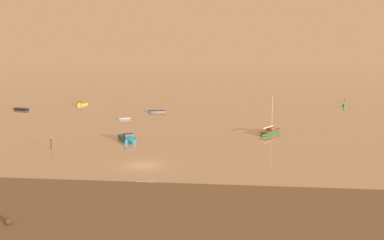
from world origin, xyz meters
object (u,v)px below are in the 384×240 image
at_px(motorboat_moored_1, 128,140).
at_px(rowboat_moored_1, 157,112).
at_px(channel_buoy, 344,105).
at_px(rowboat_moored_2, 21,109).
at_px(mooring_post_left, 51,143).
at_px(rowboat_moored_0, 124,119).
at_px(motorboat_moored_0, 81,105).
at_px(sailboat_moored_1, 270,132).

bearing_deg(motorboat_moored_1, rowboat_moored_1, 152.49).
distance_m(rowboat_moored_1, motorboat_moored_1, 32.67).
bearing_deg(channel_buoy, rowboat_moored_2, -169.96).
xyz_separation_m(rowboat_moored_1, mooring_post_left, (-8.46, -38.72, 0.62)).
bearing_deg(rowboat_moored_1, rowboat_moored_2, -6.70).
xyz_separation_m(rowboat_moored_0, mooring_post_left, (-3.52, -27.63, 0.69)).
distance_m(motorboat_moored_0, channel_buoy, 70.63).
xyz_separation_m(rowboat_moored_0, rowboat_moored_2, (-29.47, 11.62, 0.08)).
xyz_separation_m(motorboat_moored_1, rowboat_moored_2, (-35.97, 33.16, -0.10)).
relative_size(rowboat_moored_1, mooring_post_left, 2.40).
bearing_deg(channel_buoy, rowboat_moored_0, -153.51).
height_order(sailboat_moored_1, rowboat_moored_2, sailboat_moored_1).
bearing_deg(channel_buoy, rowboat_moored_1, -162.43).
distance_m(motorboat_moored_1, rowboat_moored_2, 48.93).
bearing_deg(mooring_post_left, rowboat_moored_2, 123.48).
height_order(motorboat_moored_1, mooring_post_left, mooring_post_left).
distance_m(rowboat_moored_1, sailboat_moored_1, 34.54).
bearing_deg(motorboat_moored_1, rowboat_moored_2, -162.92).
distance_m(rowboat_moored_2, channel_buoy, 83.13).
xyz_separation_m(motorboat_moored_0, channel_buoy, (70.50, 4.27, 0.20)).
distance_m(rowboat_moored_1, mooring_post_left, 39.64).
relative_size(motorboat_moored_0, motorboat_moored_1, 0.86).
bearing_deg(motorboat_moored_1, channel_buoy, 105.84).
height_order(motorboat_moored_0, rowboat_moored_1, motorboat_moored_0).
relative_size(motorboat_moored_1, mooring_post_left, 2.86).
height_order(motorboat_moored_0, mooring_post_left, mooring_post_left).
bearing_deg(channel_buoy, sailboat_moored_1, -120.17).
bearing_deg(rowboat_moored_1, mooring_post_left, 71.86).
xyz_separation_m(rowboat_moored_2, mooring_post_left, (25.96, -39.25, 0.61)).
bearing_deg(mooring_post_left, motorboat_moored_0, 106.45).
height_order(rowboat_moored_2, channel_buoy, channel_buoy).
bearing_deg(rowboat_moored_2, motorboat_moored_1, -28.93).
bearing_deg(sailboat_moored_1, motorboat_moored_1, 143.68).
height_order(motorboat_moored_0, channel_buoy, channel_buoy).
distance_m(rowboat_moored_0, rowboat_moored_2, 31.68).
relative_size(sailboat_moored_1, rowboat_moored_2, 1.40).
bearing_deg(sailboat_moored_1, rowboat_moored_0, 99.72).
height_order(motorboat_moored_1, rowboat_moored_2, motorboat_moored_1).
bearing_deg(motorboat_moored_0, rowboat_moored_0, 46.24).
relative_size(motorboat_moored_0, channel_buoy, 2.03).
height_order(motorboat_moored_0, motorboat_moored_1, motorboat_moored_1).
relative_size(rowboat_moored_2, mooring_post_left, 2.56).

